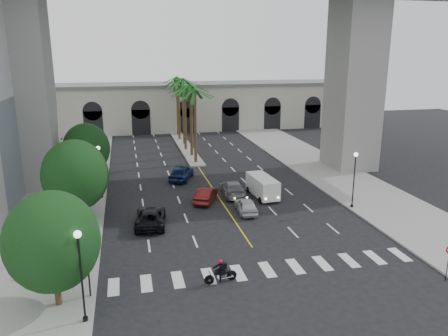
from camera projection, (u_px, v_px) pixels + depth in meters
ground at (260, 260)px, 30.60m from camera, size 140.00×140.00×0.00m
sidewalk_left at (62, 204)px, 41.48m from camera, size 8.00×100.00×0.15m
sidewalk_right at (350, 184)px, 47.94m from camera, size 8.00×100.00×0.15m
median at (185, 147)px, 66.37m from camera, size 2.00×24.00×0.20m
pier_building at (172, 106)px, 81.30m from camera, size 71.00×10.50×8.50m
bridge at (233, 10)px, 47.28m from camera, size 75.00×13.00×26.00m
palm_a at (195, 93)px, 54.63m from camera, size 3.20×3.20×10.30m
palm_b at (191, 88)px, 58.35m from camera, size 3.20×3.20×10.60m
palm_c at (184, 89)px, 62.17m from camera, size 3.20×3.20×10.10m
palm_d at (183, 82)px, 65.82m from camera, size 3.20×3.20×10.90m
palm_e at (178, 84)px, 69.65m from camera, size 3.20×3.20×10.40m
palm_f at (177, 80)px, 73.41m from camera, size 3.20×3.20×10.70m
street_tree_near at (52, 242)px, 23.94m from camera, size 5.20×5.20×6.89m
street_tree_mid at (75, 175)px, 36.14m from camera, size 5.44×5.44×7.21m
street_tree_far at (86, 149)px, 47.52m from camera, size 5.04×5.04×6.68m
lamp_post_left_near at (81, 269)px, 22.61m from camera, size 0.40×0.40×5.35m
lamp_post_left_far at (100, 167)px, 42.39m from camera, size 0.40×0.40×5.35m
lamp_post_right at (354, 175)px, 39.76m from camera, size 0.40×0.40×5.35m
traffic_signal_near at (87, 259)px, 25.17m from camera, size 0.25×0.18×3.65m
traffic_signal_far at (92, 232)px, 28.94m from camera, size 0.25×0.18×3.65m
motorcycle_rider at (222, 272)px, 27.44m from camera, size 2.17×0.62×1.57m
car_a at (246, 205)px, 39.39m from camera, size 1.82×4.06×1.36m
car_b at (206, 195)px, 42.21m from camera, size 3.11×4.59×1.43m
car_c at (151, 217)px, 36.50m from camera, size 2.95×5.43×1.45m
car_d at (232, 188)px, 44.13m from camera, size 2.39×5.26×1.49m
car_e at (181, 172)px, 49.50m from camera, size 3.73×5.38×1.70m
cargo_van at (263, 186)px, 43.43m from camera, size 2.26×5.02×2.09m
pedestrian_a at (38, 250)px, 29.72m from camera, size 0.72×0.55×1.76m
pedestrian_b at (43, 246)px, 30.38m from camera, size 1.08×1.07×1.76m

